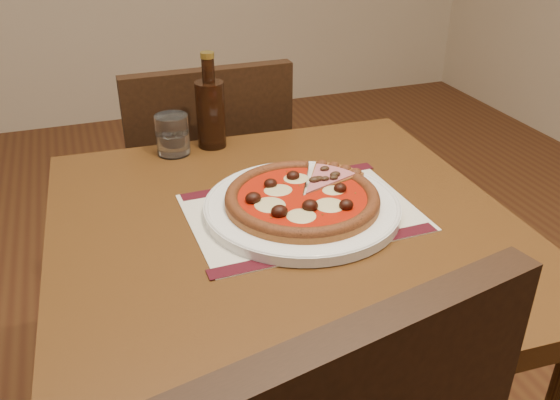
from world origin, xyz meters
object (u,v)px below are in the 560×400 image
(pizza, at_px, (302,198))
(water_glass, at_px, (172,135))
(plate, at_px, (302,207))
(bottle, at_px, (210,111))
(table, at_px, (284,268))
(chair_far, at_px, (206,192))

(pizza, height_order, water_glass, water_glass)
(plate, distance_m, bottle, 0.36)
(table, distance_m, chair_far, 0.63)
(chair_far, relative_size, bottle, 4.20)
(bottle, bearing_deg, table, -83.79)
(chair_far, bearing_deg, plate, 94.44)
(water_glass, bearing_deg, pizza, -63.43)
(table, bearing_deg, chair_far, 91.00)
(plate, relative_size, pizza, 1.27)
(chair_far, bearing_deg, pizza, 94.41)
(pizza, distance_m, water_glass, 0.37)
(plate, bearing_deg, water_glass, 116.64)
(chair_far, height_order, pizza, chair_far)
(table, xyz_separation_m, pizza, (0.04, 0.01, 0.13))
(table, relative_size, chair_far, 0.94)
(pizza, distance_m, bottle, 0.36)
(table, xyz_separation_m, water_glass, (-0.13, 0.35, 0.14))
(plate, xyz_separation_m, pizza, (-0.00, -0.00, 0.02))
(table, distance_m, plate, 0.12)
(pizza, bearing_deg, water_glass, 116.57)
(table, relative_size, pizza, 3.03)
(chair_far, height_order, water_glass, chair_far)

